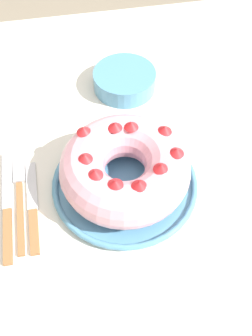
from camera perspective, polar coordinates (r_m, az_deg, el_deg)
name	(u,v)px	position (r m, az deg, el deg)	size (l,w,h in m)	color
ground_plane	(127,314)	(1.47, 0.17, -20.38)	(8.00, 8.00, 0.00)	gray
dining_table	(128,220)	(0.83, 0.29, -7.50)	(1.44, 1.29, 0.76)	silver
serving_dish	(126,184)	(0.77, 0.00, -2.28)	(0.29, 0.29, 0.02)	#518EB2
bundt_cake	(126,168)	(0.73, 0.00, 0.04)	(0.25, 0.25, 0.10)	#E09EAD
fork	(20,195)	(0.79, -15.18, -3.75)	(0.02, 0.22, 0.01)	#936038
serving_knife	(8,212)	(0.78, -16.82, -6.08)	(0.02, 0.25, 0.01)	#936038
cake_knife	(33,212)	(0.77, -13.34, -6.20)	(0.02, 0.20, 0.01)	#936038
side_bowl	(125,80)	(0.95, -0.21, 12.62)	(0.15, 0.15, 0.04)	#518EB2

